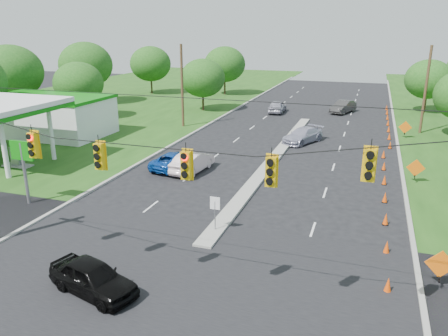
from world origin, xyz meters
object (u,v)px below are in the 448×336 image
(black_sedan, at_px, (93,278))
(blue_pickup, at_px, (176,160))
(white_sedan, at_px, (193,162))
(gas_station, at_px, (39,113))

(black_sedan, bearing_deg, blue_pickup, 28.70)
(black_sedan, xyz_separation_m, blue_pickup, (-3.91, 16.63, -0.05))
(black_sedan, bearing_deg, white_sedan, 23.70)
(white_sedan, bearing_deg, gas_station, -9.76)
(gas_station, height_order, blue_pickup, gas_station)
(gas_station, distance_m, white_sedan, 19.13)
(gas_station, relative_size, white_sedan, 4.20)
(gas_station, height_order, black_sedan, gas_station)
(black_sedan, relative_size, white_sedan, 0.90)
(black_sedan, bearing_deg, gas_station, 59.84)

